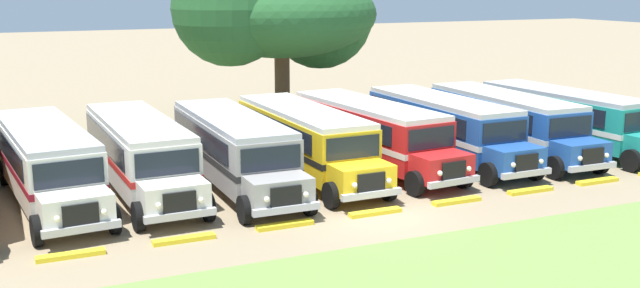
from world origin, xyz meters
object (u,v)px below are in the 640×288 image
parked_bus_slot_1 (47,160)px  parked_bus_slot_6 (444,125)px  parked_bus_slot_2 (140,151)px  parked_bus_slot_8 (567,116)px  parked_bus_slot_4 (305,138)px  broad_shade_tree (278,12)px  parked_bus_slot_7 (507,120)px  parked_bus_slot_3 (234,147)px  parked_bus_slot_5 (371,131)px

parked_bus_slot_1 → parked_bus_slot_6: (17.37, -0.16, 0.00)m
parked_bus_slot_2 → parked_bus_slot_8: size_ratio=0.99×
parked_bus_slot_4 → parked_bus_slot_6: bearing=89.7°
parked_bus_slot_1 → broad_shade_tree: size_ratio=0.85×
parked_bus_slot_8 → broad_shade_tree: (-10.07, 13.45, 4.73)m
parked_bus_slot_4 → parked_bus_slot_7: same height
parked_bus_slot_3 → parked_bus_slot_5: bearing=95.5°
parked_bus_slot_1 → parked_bus_slot_7: (20.77, -0.41, 0.00)m
parked_bus_slot_6 → parked_bus_slot_8: 6.83m
parked_bus_slot_2 → parked_bus_slot_8: same height
parked_bus_slot_4 → parked_bus_slot_6: 7.03m
parked_bus_slot_3 → parked_bus_slot_6: (10.33, 0.52, 0.00)m
broad_shade_tree → parked_bus_slot_3: bearing=-117.7°
parked_bus_slot_3 → broad_shade_tree: 15.91m
parked_bus_slot_1 → parked_bus_slot_5: same height
parked_bus_slot_3 → parked_bus_slot_6: same height
parked_bus_slot_6 → parked_bus_slot_7: bearing=84.8°
parked_bus_slot_6 → parked_bus_slot_8: same height
parked_bus_slot_1 → parked_bus_slot_5: bearing=84.5°
parked_bus_slot_7 → parked_bus_slot_6: bearing=-93.1°
parked_bus_slot_1 → parked_bus_slot_5: (13.61, -0.06, 0.00)m
parked_bus_slot_2 → parked_bus_slot_6: (13.91, -0.26, 0.00)m
parked_bus_slot_1 → parked_bus_slot_3: size_ratio=1.01×
broad_shade_tree → parked_bus_slot_5: bearing=-92.2°
parked_bus_slot_3 → parked_bus_slot_8: (17.14, -0.00, 0.00)m
parked_bus_slot_4 → broad_shade_tree: bearing=162.6°
parked_bus_slot_2 → parked_bus_slot_3: (3.59, -0.78, 0.00)m
parked_bus_slot_2 → parked_bus_slot_4: size_ratio=1.00×
parked_bus_slot_3 → parked_bus_slot_5: (6.56, 0.62, 0.00)m
parked_bus_slot_8 → parked_bus_slot_6: bearing=-98.9°
parked_bus_slot_4 → parked_bus_slot_2: bearing=-94.3°
parked_bus_slot_2 → parked_bus_slot_7: same height
parked_bus_slot_4 → broad_shade_tree: (3.77, 13.04, 4.73)m
parked_bus_slot_7 → parked_bus_slot_8: size_ratio=0.99×
parked_bus_slot_5 → parked_bus_slot_4: bearing=-91.5°
parked_bus_slot_6 → parked_bus_slot_1: bearing=-91.6°
parked_bus_slot_5 → broad_shade_tree: size_ratio=0.85×
parked_bus_slot_5 → parked_bus_slot_1: bearing=-95.5°
parked_bus_slot_2 → parked_bus_slot_5: 10.15m
parked_bus_slot_3 → parked_bus_slot_7: 13.73m
parked_bus_slot_4 → parked_bus_slot_8: bearing=87.1°
parked_bus_slot_6 → parked_bus_slot_3: bearing=-88.2°
parked_bus_slot_4 → parked_bus_slot_7: size_ratio=1.00×
parked_bus_slot_5 → parked_bus_slot_7: 7.17m
parked_bus_slot_1 → parked_bus_slot_2: (3.46, 0.10, 0.00)m
parked_bus_slot_4 → parked_bus_slot_5: (3.27, 0.21, 0.00)m
parked_bus_slot_5 → parked_bus_slot_7: (7.16, -0.35, 0.00)m
parked_bus_slot_3 → parked_bus_slot_2: bearing=-102.1°
parked_bus_slot_2 → parked_bus_slot_7: size_ratio=1.00×
parked_bus_slot_3 → parked_bus_slot_4: size_ratio=1.00×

